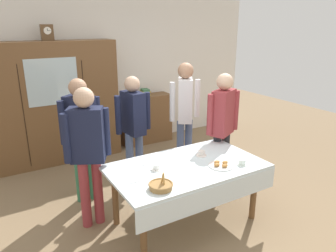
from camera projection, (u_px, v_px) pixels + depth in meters
ground_plane at (176, 212)px, 3.94m from camera, size 12.00×12.00×0.00m
back_wall at (99, 75)px, 5.70m from camera, size 6.40×0.10×2.70m
dining_table at (188, 174)px, 3.56m from camera, size 1.73×1.01×0.72m
wall_cabinet at (52, 104)px, 5.13m from camera, size 2.11×0.46×1.98m
mantel_clock at (47, 32)px, 4.81m from camera, size 0.18×0.11×0.24m
bookshelf_low at (146, 119)px, 6.16m from camera, size 0.99×0.35×0.93m
book_stack at (145, 92)px, 5.99m from camera, size 0.18×0.20×0.13m
tea_cup_center at (156, 167)px, 3.44m from camera, size 0.13×0.13×0.06m
tea_cup_back_edge at (242, 162)px, 3.56m from camera, size 0.13×0.13×0.06m
tea_cup_mid_left at (201, 154)px, 3.81m from camera, size 0.13×0.13×0.06m
bread_basket at (161, 186)px, 3.04m from camera, size 0.24×0.24×0.16m
pastry_plate at (221, 165)px, 3.53m from camera, size 0.28×0.28×0.05m
spoon_center at (180, 165)px, 3.55m from camera, size 0.12×0.02×0.01m
spoon_mid_right at (136, 182)px, 3.17m from camera, size 0.12×0.02×0.01m
spoon_far_left at (148, 164)px, 3.58m from camera, size 0.12×0.02×0.01m
person_behind_table_right at (133, 121)px, 4.36m from camera, size 0.52×0.38×1.57m
person_near_right_end at (88, 145)px, 3.43m from camera, size 0.52×0.34×1.62m
person_by_cabinet at (223, 121)px, 4.25m from camera, size 0.52×0.34×1.63m
person_behind_table_left at (185, 108)px, 4.70m from camera, size 0.52×0.41×1.71m
person_beside_shelf at (81, 129)px, 3.94m from camera, size 0.52×0.41×1.62m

